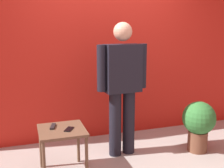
% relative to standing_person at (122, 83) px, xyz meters
% --- Properties ---
extents(back_wall_red, '(4.73, 0.12, 2.85)m').
position_rel_standing_person_xyz_m(back_wall_red, '(0.00, 0.75, 0.46)').
color(back_wall_red, red).
rests_on(back_wall_red, ground_plane).
extents(standing_person, '(0.68, 0.26, 1.71)m').
position_rel_standing_person_xyz_m(standing_person, '(0.00, 0.00, 0.00)').
color(standing_person, black).
rests_on(standing_person, ground_plane).
extents(side_table, '(0.51, 0.51, 0.54)m').
position_rel_standing_person_xyz_m(side_table, '(-0.82, -0.28, -0.50)').
color(side_table, brown).
rests_on(side_table, ground_plane).
extents(cell_phone, '(0.13, 0.16, 0.01)m').
position_rel_standing_person_xyz_m(cell_phone, '(-0.74, -0.32, -0.41)').
color(cell_phone, black).
rests_on(cell_phone, side_table).
extents(tv_remote, '(0.09, 0.18, 0.02)m').
position_rel_standing_person_xyz_m(tv_remote, '(-0.91, -0.19, -0.41)').
color(tv_remote, black).
rests_on(tv_remote, side_table).
extents(potted_plant, '(0.44, 0.44, 0.69)m').
position_rel_standing_person_xyz_m(potted_plant, '(1.00, -0.25, -0.55)').
color(potted_plant, brown).
rests_on(potted_plant, ground_plane).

